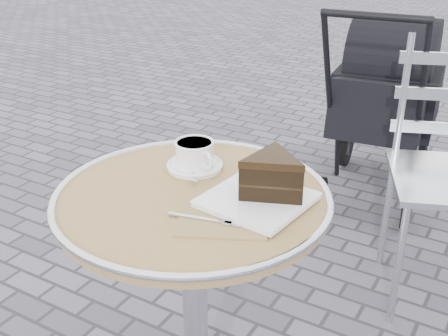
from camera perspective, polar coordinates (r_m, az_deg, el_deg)
The scene contains 4 objects.
cafe_table at distance 1.53m, azimuth -3.10°, elevation -8.17°, with size 0.72×0.72×0.74m.
cappuccino_set at distance 1.57m, azimuth -2.97°, elevation 1.16°, with size 0.16×0.17×0.08m.
cake_plate_set at distance 1.38m, azimuth 4.46°, elevation -1.37°, with size 0.31×0.36×0.13m.
baby_stroller at distance 2.99m, azimuth 15.93°, elevation 6.02°, with size 0.56×1.04×1.03m.
Camera 1 is at (0.71, -1.05, 1.41)m, focal length 45.00 mm.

